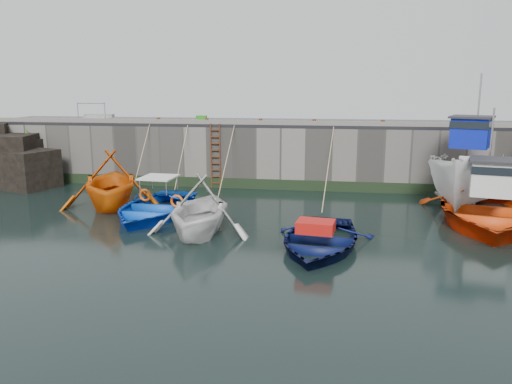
% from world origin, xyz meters
% --- Properties ---
extents(ground, '(120.00, 120.00, 0.00)m').
position_xyz_m(ground, '(0.00, 0.00, 0.00)').
color(ground, black).
rests_on(ground, ground).
extents(quay_back, '(30.00, 5.00, 3.00)m').
position_xyz_m(quay_back, '(0.00, 12.50, 1.50)').
color(quay_back, slate).
rests_on(quay_back, ground).
extents(road_back, '(30.00, 5.00, 0.16)m').
position_xyz_m(road_back, '(0.00, 12.50, 3.08)').
color(road_back, black).
rests_on(road_back, quay_back).
extents(kerb_back, '(30.00, 0.30, 0.20)m').
position_xyz_m(kerb_back, '(0.00, 10.15, 3.26)').
color(kerb_back, slate).
rests_on(kerb_back, road_back).
extents(algae_back, '(30.00, 0.08, 0.50)m').
position_xyz_m(algae_back, '(0.00, 9.96, 0.25)').
color(algae_back, black).
rests_on(algae_back, ground).
extents(rock_outcrop, '(5.85, 4.24, 3.41)m').
position_xyz_m(rock_outcrop, '(-12.92, 9.11, 1.26)').
color(rock_outcrop, black).
rests_on(rock_outcrop, ground).
extents(ladder, '(0.51, 0.08, 3.20)m').
position_xyz_m(ladder, '(-2.00, 9.91, 1.59)').
color(ladder, '#3F1E0F').
rests_on(ladder, ground).
extents(boat_near_white, '(5.90, 6.31, 2.69)m').
position_xyz_m(boat_near_white, '(-5.47, 5.49, 0.00)').
color(boat_near_white, orange).
rests_on(boat_near_white, ground).
extents(boat_near_white_rope, '(0.04, 3.29, 3.10)m').
position_xyz_m(boat_near_white_rope, '(-5.47, 8.99, 0.00)').
color(boat_near_white_rope, tan).
rests_on(boat_near_white_rope, ground).
extents(boat_near_blue, '(4.24, 5.73, 1.14)m').
position_xyz_m(boat_near_blue, '(-3.11, 4.29, 0.00)').
color(boat_near_blue, blue).
rests_on(boat_near_blue, ground).
extents(boat_near_blue_rope, '(0.04, 4.13, 3.10)m').
position_xyz_m(boat_near_blue_rope, '(-3.11, 8.39, 0.00)').
color(boat_near_blue_rope, tan).
rests_on(boat_near_blue_rope, ground).
extents(boat_near_blacktrim, '(3.94, 4.53, 2.34)m').
position_xyz_m(boat_near_blacktrim, '(-0.70, 2.16, 0.00)').
color(boat_near_blacktrim, silver).
rests_on(boat_near_blacktrim, ground).
extents(boat_near_blacktrim_rope, '(0.04, 5.94, 3.10)m').
position_xyz_m(boat_near_blacktrim_rope, '(-0.70, 7.33, 0.00)').
color(boat_near_blacktrim_rope, tan).
rests_on(boat_near_blacktrim_rope, ground).
extents(boat_near_navy, '(4.10, 5.33, 1.02)m').
position_xyz_m(boat_near_navy, '(3.43, 1.25, 0.00)').
color(boat_near_navy, '#0A113E').
rests_on(boat_near_navy, ground).
extents(boat_near_navy_rope, '(0.04, 6.77, 3.10)m').
position_xyz_m(boat_near_navy_rope, '(3.43, 6.88, 0.00)').
color(boat_near_navy_rope, tan).
rests_on(boat_near_navy_rope, ground).
extents(boat_far_white, '(5.31, 7.94, 5.87)m').
position_xyz_m(boat_far_white, '(9.49, 8.12, 1.20)').
color(boat_far_white, white).
rests_on(boat_far_white, ground).
extents(boat_far_orange, '(6.73, 8.36, 4.54)m').
position_xyz_m(boat_far_orange, '(9.49, 5.20, 0.50)').
color(boat_far_orange, '#E13D0B').
rests_on(boat_far_orange, ground).
extents(fish_crate, '(0.55, 0.44, 0.28)m').
position_xyz_m(fish_crate, '(-3.34, 12.36, 3.30)').
color(fish_crate, '#29911A').
rests_on(fish_crate, road_back).
extents(railing, '(1.60, 1.05, 1.00)m').
position_xyz_m(railing, '(-8.75, 11.25, 3.36)').
color(railing, '#A5A8AD').
rests_on(railing, road_back).
extents(bollard_a, '(0.18, 0.18, 0.28)m').
position_xyz_m(bollard_a, '(-5.00, 10.25, 3.30)').
color(bollard_a, '#3F1E0F').
rests_on(bollard_a, road_back).
extents(bollard_b, '(0.18, 0.18, 0.28)m').
position_xyz_m(bollard_b, '(-2.50, 10.25, 3.30)').
color(bollard_b, '#3F1E0F').
rests_on(bollard_b, road_back).
extents(bollard_c, '(0.18, 0.18, 0.28)m').
position_xyz_m(bollard_c, '(0.20, 10.25, 3.30)').
color(bollard_c, '#3F1E0F').
rests_on(bollard_c, road_back).
extents(bollard_d, '(0.18, 0.18, 0.28)m').
position_xyz_m(bollard_d, '(2.80, 10.25, 3.30)').
color(bollard_d, '#3F1E0F').
rests_on(bollard_d, road_back).
extents(bollard_e, '(0.18, 0.18, 0.28)m').
position_xyz_m(bollard_e, '(6.00, 10.25, 3.30)').
color(bollard_e, '#3F1E0F').
rests_on(bollard_e, road_back).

